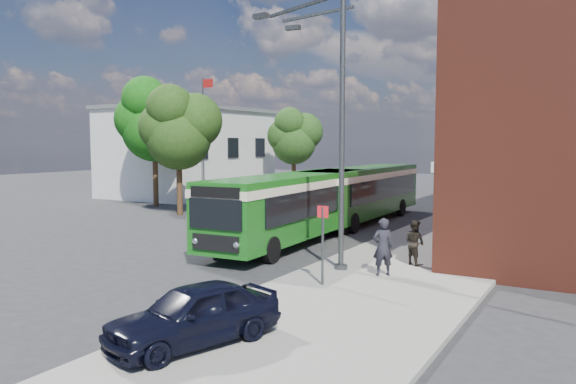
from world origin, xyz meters
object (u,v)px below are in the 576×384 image
Objects in this scene: street_lamp at (332,131)px; bus_front at (294,201)px; parked_car at (194,314)px; bus_rear at (363,189)px.

street_lamp is 6.45m from bus_front.
bus_rear is at bearing 121.34° from parked_car.
bus_front is 0.98× the size of bus_rear.
bus_rear is (-0.01, 7.92, 0.00)m from bus_front.
bus_rear is 20.70m from parked_car.
street_lamp is at bearing -72.45° from bus_rear.
bus_rear is 3.24× the size of parked_car.
street_lamp reaches higher than bus_rear.
bus_front is at bearing 132.04° from street_lamp.
street_lamp is at bearing 113.32° from parked_car.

